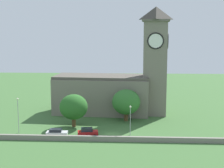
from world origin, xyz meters
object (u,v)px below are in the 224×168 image
at_px(car_red, 88,132).
at_px(streetlamp_west_mid, 130,115).
at_px(church, 116,85).
at_px(streetlamp_west_end, 18,110).
at_px(tree_riverside_east, 126,102).
at_px(car_white, 57,133).
at_px(tree_churchyard, 74,107).

distance_m(car_red, streetlamp_west_mid, 9.82).
height_order(church, car_red, church).
xyz_separation_m(streetlamp_west_end, tree_riverside_east, (23.49, 11.90, -0.36)).
bearing_deg(streetlamp_west_mid, car_red, -170.18).
xyz_separation_m(streetlamp_west_mid, tree_riverside_east, (-1.07, 12.08, 0.43)).
bearing_deg(car_white, tree_riverside_east, 43.49).
bearing_deg(streetlamp_west_mid, streetlamp_west_end, 179.59).
height_order(streetlamp_west_mid, tree_riverside_east, tree_riverside_east).
bearing_deg(church, car_red, -103.10).
height_order(car_white, tree_churchyard, tree_churchyard).
bearing_deg(church, tree_churchyard, -122.90).
bearing_deg(streetlamp_west_end, car_white, -12.37).
distance_m(car_white, car_red, 6.61).
bearing_deg(tree_riverside_east, church, 108.71).
bearing_deg(tree_riverside_east, tree_churchyard, -153.71).
bearing_deg(car_red, car_white, -178.24).
bearing_deg(car_red, tree_riverside_east, 59.63).
xyz_separation_m(church, tree_churchyard, (-9.36, -14.48, -3.02)).
bearing_deg(streetlamp_west_end, tree_churchyard, 27.50).
height_order(church, tree_churchyard, church).
relative_size(church, tree_riverside_east, 3.93).
relative_size(streetlamp_west_mid, tree_churchyard, 0.84).
height_order(car_red, tree_riverside_east, tree_riverside_east).
bearing_deg(church, tree_riverside_east, -71.29).
bearing_deg(tree_churchyard, car_white, -106.96).
relative_size(church, car_white, 6.91).
distance_m(church, car_red, 23.67).
bearing_deg(car_red, streetlamp_west_end, 173.57).
bearing_deg(church, streetlamp_west_mid, -79.17).
relative_size(car_red, streetlamp_west_end, 0.58).
relative_size(church, tree_churchyard, 4.07).
height_order(church, tree_riverside_east, church).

